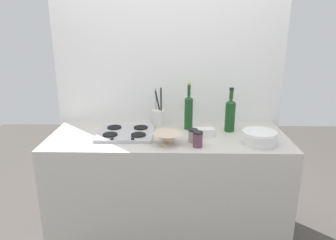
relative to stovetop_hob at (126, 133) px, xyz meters
The scene contains 12 objects.
ground_plane 0.97m from the stovetop_hob, ahead, with size 6.00×6.00×0.00m, color #47423D.
counter_block 0.56m from the stovetop_hob, ahead, with size 1.80×0.70×0.90m, color beige.
backsplash_panel 0.56m from the stovetop_hob, 49.41° to the left, with size 1.90×0.06×2.37m, color white.
stovetop_hob is the anchor object (origin of this frame).
plate_stack 0.99m from the stovetop_hob, ahead, with size 0.25×0.25×0.09m.
wine_bottle_leftmost 0.52m from the stovetop_hob, 17.26° to the left, with size 0.07×0.07×0.38m.
wine_bottle_mid_left 0.82m from the stovetop_hob, ahead, with size 0.08×0.08×0.35m.
mixing_bowl 0.37m from the stovetop_hob, 30.30° to the right, with size 0.20×0.20×0.08m.
butter_dish 0.59m from the stovetop_hob, ahead, with size 0.16×0.08×0.06m, color white.
utensil_crock 0.33m from the stovetop_hob, 43.13° to the left, with size 0.10×0.10×0.33m.
condiment_jar_front 0.58m from the stovetop_hob, 24.18° to the right, with size 0.07×0.07×0.11m.
condiment_jar_rear 0.53m from the stovetop_hob, 16.23° to the right, with size 0.07×0.07×0.10m.
Camera 1 is at (0.05, -2.27, 1.72)m, focal length 33.78 mm.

